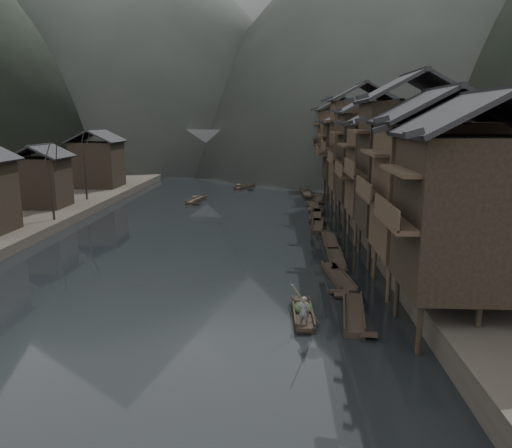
{
  "coord_description": "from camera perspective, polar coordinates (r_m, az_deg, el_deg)",
  "views": [
    {
      "loc": [
        7.37,
        -33.27,
        11.29
      ],
      "look_at": [
        5.39,
        8.04,
        2.5
      ],
      "focal_mm": 35.0,
      "sensor_mm": 36.0,
      "label": 1
    }
  ],
  "objects": [
    {
      "name": "water",
      "position": [
        35.89,
        -9.31,
        -6.5
      ],
      "size": [
        300.0,
        300.0,
        0.0
      ],
      "primitive_type": "plane",
      "color": "black",
      "rests_on": "ground"
    },
    {
      "name": "right_bank",
      "position": [
        78.99,
        23.23,
        3.47
      ],
      "size": [
        40.0,
        200.0,
        1.8
      ],
      "primitive_type": "cube",
      "color": "#2D2823",
      "rests_on": "ground"
    },
    {
      "name": "left_bank",
      "position": [
        85.31,
        -27.12,
        3.48
      ],
      "size": [
        40.0,
        200.0,
        1.2
      ],
      "primitive_type": "cube",
      "color": "#2D2823",
      "rests_on": "ground"
    },
    {
      "name": "stilt_houses",
      "position": [
        54.02,
        13.48,
        9.03
      ],
      "size": [
        9.0,
        67.6,
        15.74
      ],
      "color": "black",
      "rests_on": "ground"
    },
    {
      "name": "left_houses",
      "position": [
        60.48,
        -24.84,
        5.56
      ],
      "size": [
        8.1,
        53.2,
        8.73
      ],
      "color": "black",
      "rests_on": "left_bank"
    },
    {
      "name": "bare_trees",
      "position": [
        52.0,
        -25.35,
        5.57
      ],
      "size": [
        3.89,
        43.44,
        7.79
      ],
      "color": "black",
      "rests_on": "left_bank"
    },
    {
      "name": "moored_sampans",
      "position": [
        58.66,
        7.06,
        1.01
      ],
      "size": [
        3.25,
        67.39,
        0.47
      ],
      "color": "black",
      "rests_on": "water"
    },
    {
      "name": "midriver_boats",
      "position": [
        75.82,
        -3.92,
        3.56
      ],
      "size": [
        8.47,
        19.71,
        0.45
      ],
      "color": "black",
      "rests_on": "water"
    },
    {
      "name": "stone_bridge",
      "position": [
        105.7,
        -1.28,
        8.64
      ],
      "size": [
        40.0,
        6.0,
        9.0
      ],
      "color": "#4C4C4F",
      "rests_on": "ground"
    },
    {
      "name": "hero_sampan",
      "position": [
        29.51,
        5.37,
        -10.13
      ],
      "size": [
        1.18,
        5.16,
        0.44
      ],
      "color": "black",
      "rests_on": "water"
    },
    {
      "name": "cargo_heap",
      "position": [
        29.52,
        5.39,
        -8.92
      ],
      "size": [
        1.13,
        1.48,
        0.68
      ],
      "primitive_type": "ellipsoid",
      "color": "black",
      "rests_on": "hero_sampan"
    },
    {
      "name": "boatman",
      "position": [
        27.43,
        5.5,
        -9.44
      ],
      "size": [
        0.7,
        0.54,
        1.7
      ],
      "primitive_type": "imported",
      "rotation": [
        0.0,
        0.0,
        2.9
      ],
      "color": "#57585A",
      "rests_on": "hero_sampan"
    },
    {
      "name": "bamboo_pole",
      "position": [
        26.63,
        6.04,
        -4.41
      ],
      "size": [
        1.86,
        2.29,
        3.32
      ],
      "primitive_type": "cylinder",
      "rotation": [
        0.71,
        0.0,
        -0.68
      ],
      "color": "#8C7A51",
      "rests_on": "boatman"
    }
  ]
}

